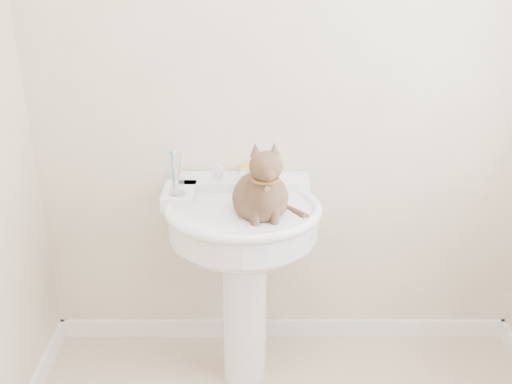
{
  "coord_description": "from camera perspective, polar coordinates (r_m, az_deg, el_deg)",
  "views": [
    {
      "loc": [
        -0.13,
        -1.35,
        1.87
      ],
      "look_at": [
        -0.13,
        0.77,
        0.93
      ],
      "focal_mm": 42.0,
      "sensor_mm": 36.0,
      "label": 1
    }
  ],
  "objects": [
    {
      "name": "faucet",
      "position": [
        2.5,
        -1.17,
        1.89
      ],
      "size": [
        0.28,
        0.12,
        0.14
      ],
      "color": "silver",
      "rests_on": "pedestal_sink"
    },
    {
      "name": "baseboard_back",
      "position": [
        3.05,
        2.54,
        -12.82
      ],
      "size": [
        2.2,
        0.02,
        0.09
      ],
      "primitive_type": "cube",
      "color": "white",
      "rests_on": "floor"
    },
    {
      "name": "soap_bar",
      "position": [
        2.59,
        -0.5,
        2.07
      ],
      "size": [
        0.1,
        0.08,
        0.03
      ],
      "primitive_type": "cube",
      "rotation": [
        0.0,
        0.0,
        -0.26
      ],
      "color": "gold",
      "rests_on": "pedestal_sink"
    },
    {
      "name": "pedestal_sink",
      "position": [
        2.46,
        -1.26,
        -4.58
      ],
      "size": [
        0.65,
        0.63,
        0.89
      ],
      "color": "white",
      "rests_on": "floor"
    },
    {
      "name": "cat",
      "position": [
        2.28,
        0.54,
        -0.13
      ],
      "size": [
        0.24,
        0.3,
        0.44
      ],
      "rotation": [
        0.0,
        0.0,
        0.16
      ],
      "color": "brown",
      "rests_on": "pedestal_sink"
    },
    {
      "name": "toothbrush_cup",
      "position": [
        2.39,
        -7.57,
        0.81
      ],
      "size": [
        0.07,
        0.07,
        0.19
      ],
      "rotation": [
        0.0,
        0.0,
        0.08
      ],
      "color": "silver",
      "rests_on": "pedestal_sink"
    },
    {
      "name": "wall_back",
      "position": [
        2.53,
        3.03,
        9.74
      ],
      "size": [
        2.2,
        0.0,
        2.5
      ],
      "primitive_type": null,
      "color": "beige",
      "rests_on": "ground"
    }
  ]
}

